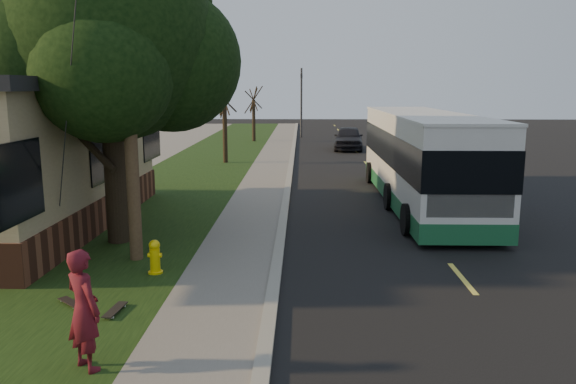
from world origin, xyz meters
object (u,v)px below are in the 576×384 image
object	(u,v)px
dumpster	(61,184)
fire_hydrant	(155,257)
bare_tree_far	(254,115)
skateboarder	(84,310)
transit_bus	(422,156)
skateboard_main	(115,310)
leafy_tree	(111,40)
utility_pole	(126,59)
bare_tree_near	(225,123)
distant_car	(348,138)
skateboard_spare	(71,303)
traffic_signal	(301,98)

from	to	relation	value
dumpster	fire_hydrant	bearing A→B (deg)	-55.17
bare_tree_far	skateboarder	world-z (taller)	bare_tree_far
transit_bus	skateboard_main	distance (m)	12.54
leafy_tree	skateboard_main	world-z (taller)	leafy_tree
utility_pole	leafy_tree	bearing A→B (deg)	117.60
bare_tree_near	bare_tree_far	size ratio (longest dim) A/B	1.07
bare_tree_far	dumpster	size ratio (longest dim) A/B	2.51
skateboard_main	distant_car	bearing A→B (deg)	76.87
skateboarder	distant_car	size ratio (longest dim) A/B	0.40
leafy_tree	bare_tree_far	xyz separation A→B (m)	(1.17, 27.35, -3.16)
leafy_tree	bare_tree_near	size ratio (longest dim) A/B	1.81
skateboard_spare	skateboard_main	bearing A→B (deg)	-19.29
transit_bus	dumpster	bearing A→B (deg)	-179.20
bare_tree_near	traffic_signal	size ratio (longest dim) A/B	0.78
skateboard_spare	dumpster	world-z (taller)	dumpster
bare_tree_near	skateboarder	size ratio (longest dim) A/B	2.43
fire_hydrant	traffic_signal	bearing A→B (deg)	84.79
bare_tree_far	skateboard_spare	size ratio (longest dim) A/B	6.18
traffic_signal	skateboard_main	bearing A→B (deg)	-95.15
leafy_tree	transit_bus	distance (m)	10.81
bare_tree_far	skateboard_spare	bearing A→B (deg)	-91.24
fire_hydrant	leafy_tree	distance (m)	5.65
skateboard_main	distant_car	world-z (taller)	distant_car
skateboard_spare	leafy_tree	bearing A→B (deg)	96.11
bare_tree_far	traffic_signal	xyz separation A→B (m)	(3.50, 4.00, 1.16)
traffic_signal	utility_pole	bearing A→B (deg)	-96.58
leafy_tree	skateboard_main	bearing A→B (deg)	-73.74
skateboarder	distant_car	bearing A→B (deg)	-62.69
skateboarder	skateboard_spare	world-z (taller)	skateboarder
skateboard_main	distant_car	xyz separation A→B (m)	(6.34, 27.19, 0.64)
skateboarder	transit_bus	bearing A→B (deg)	-81.93
leafy_tree	fire_hydrant	bearing A→B (deg)	-59.33
fire_hydrant	bare_tree_near	xyz separation A→B (m)	(-0.90, 18.00, 1.72)
distant_car	dumpster	bearing A→B (deg)	-118.62
fire_hydrant	bare_tree_far	world-z (taller)	bare_tree_far
bare_tree_near	skateboarder	bearing A→B (deg)	-87.42
utility_pole	distant_car	size ratio (longest dim) A/B	2.03
transit_bus	skateboard_main	size ratio (longest dim) A/B	15.53
leafy_tree	skateboarder	bearing A→B (deg)	-76.23
utility_pole	leafy_tree	size ratio (longest dim) A/B	1.16
utility_pole	distant_car	world-z (taller)	utility_pole
transit_bus	skateboard_main	bearing A→B (deg)	-126.79
leafy_tree	skateboard_main	xyz separation A→B (m)	(1.41, -4.83, -5.05)
bare_tree_far	fire_hydrant	bearing A→B (deg)	-89.24
bare_tree_far	skateboard_main	size ratio (longest dim) A/B	5.35
fire_hydrant	distant_car	size ratio (longest dim) A/B	0.17
fire_hydrant	skateboard_spare	world-z (taller)	fire_hydrant
bare_tree_far	dumpster	distance (m)	22.96
bare_tree_near	traffic_signal	bearing A→B (deg)	75.96
bare_tree_near	fire_hydrant	bearing A→B (deg)	-87.14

